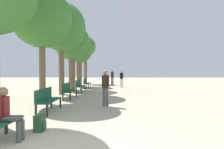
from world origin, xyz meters
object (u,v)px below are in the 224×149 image
tree_row_4 (79,50)px  pedestrian_near (112,76)px  bench_row_3 (80,85)px  tree_row_3 (72,43)px  person_seated (8,112)px  backpack (40,123)px  pedestrian_mid (105,86)px  bench_row_4 (86,82)px  tree_row_1 (42,18)px  pedestrian_far (122,78)px  bench_row_1 (47,98)px  tree_row_5 (85,47)px  bench_row_2 (68,90)px  tree_row_2 (61,27)px

tree_row_4 → pedestrian_near: bearing=35.2°
bench_row_3 → tree_row_3: 3.97m
person_seated → backpack: bearing=56.5°
tree_row_3 → person_seated: (1.22, -10.94, -3.38)m
tree_row_3 → tree_row_4: size_ratio=1.08×
backpack → pedestrian_mid: size_ratio=0.27×
bench_row_4 → tree_row_4: bearing=125.5°
tree_row_1 → pedestrian_near: size_ratio=3.39×
bench_row_3 → pedestrian_far: 5.25m
pedestrian_near → pedestrian_far: 3.17m
bench_row_4 → backpack: 11.96m
bench_row_4 → tree_row_4: tree_row_4 is taller
pedestrian_far → pedestrian_near: bearing=107.8°
bench_row_1 → tree_row_3: tree_row_3 is taller
tree_row_1 → tree_row_3: size_ratio=1.03×
bench_row_4 → pedestrian_mid: size_ratio=0.96×
tree_row_4 → person_seated: bearing=-85.0°
bench_row_4 → tree_row_5: tree_row_5 is taller
pedestrian_far → bench_row_2: bearing=-115.1°
tree_row_1 → person_seated: tree_row_1 is taller
tree_row_5 → bench_row_3: bearing=-83.4°
bench_row_1 → bench_row_2: 3.23m
bench_row_1 → tree_row_2: (-0.98, 5.12, 4.12)m
bench_row_2 → tree_row_1: size_ratio=0.27×
tree_row_3 → pedestrian_far: bearing=29.2°
tree_row_2 → person_seated: bearing=-81.4°
bench_row_1 → bench_row_4: 9.69m
backpack → bench_row_1: bearing=107.0°
tree_row_4 → backpack: 13.88m
pedestrian_near → pedestrian_mid: size_ratio=1.03×
tree_row_5 → pedestrian_mid: 14.59m
tree_row_4 → tree_row_5: 3.92m
tree_row_4 → person_seated: 14.38m
bench_row_1 → bench_row_3: bearing=90.0°
tree_row_5 → pedestrian_near: (3.40, -1.43, -3.60)m
tree_row_5 → backpack: 17.77m
pedestrian_near → pedestrian_mid: 12.31m
tree_row_2 → pedestrian_far: 7.82m
tree_row_1 → backpack: bearing=-68.2°
tree_row_1 → pedestrian_mid: size_ratio=3.48×
tree_row_3 → pedestrian_mid: tree_row_3 is taller
bench_row_1 → tree_row_5: size_ratio=0.27×
bench_row_4 → pedestrian_far: pedestrian_far is taller
bench_row_3 → tree_row_1: bearing=-102.2°
bench_row_4 → pedestrian_far: bearing=12.7°
tree_row_5 → tree_row_1: bearing=-90.0°
bench_row_3 → pedestrian_far: (3.39, 3.99, 0.42)m
pedestrian_far → bench_row_1: bearing=-108.0°
tree_row_4 → pedestrian_mid: tree_row_4 is taller
tree_row_4 → tree_row_1: bearing=-90.0°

